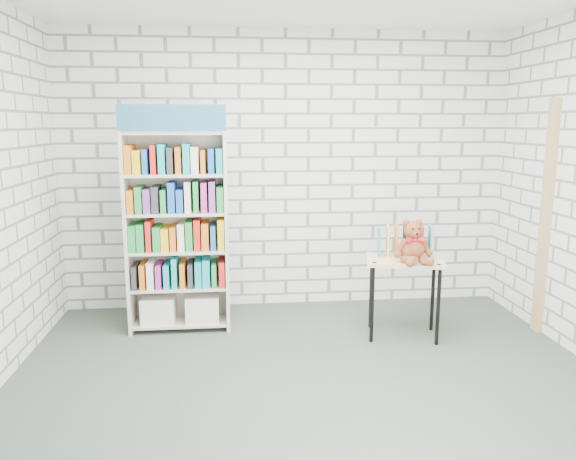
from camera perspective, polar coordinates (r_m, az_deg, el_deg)
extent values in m
plane|color=#3C473C|center=(4.20, 2.56, -15.85)|extent=(4.50, 4.50, 0.00)
cube|color=silver|center=(5.76, -0.24, 5.98)|extent=(4.50, 0.02, 2.80)
cube|color=silver|center=(1.87, 11.95, -4.47)|extent=(4.50, 0.02, 2.80)
cube|color=beige|center=(5.24, -15.90, -0.35)|extent=(0.03, 0.35, 1.82)
cube|color=beige|center=(5.16, -6.25, -0.17)|extent=(0.03, 0.35, 1.82)
cube|color=beige|center=(5.34, -10.96, 0.08)|extent=(0.91, 0.02, 1.82)
cube|color=#2A6887|center=(4.92, -11.72, 11.11)|extent=(0.91, 0.02, 0.22)
cube|color=beige|center=(5.40, -10.78, -9.12)|extent=(0.85, 0.33, 0.03)
cube|color=beige|center=(5.30, -10.92, -5.63)|extent=(0.85, 0.33, 0.03)
cube|color=beige|center=(5.21, -11.05, -2.00)|extent=(0.85, 0.33, 0.03)
cube|color=beige|center=(5.15, -11.19, 1.73)|extent=(0.85, 0.33, 0.03)
cube|color=beige|center=(5.11, -11.33, 5.54)|extent=(0.85, 0.33, 0.03)
cube|color=beige|center=(5.09, -11.48, 9.62)|extent=(0.85, 0.33, 0.03)
cube|color=silver|center=(5.38, -13.00, -7.79)|extent=(0.30, 0.29, 0.24)
cube|color=silver|center=(5.35, -8.66, -7.76)|extent=(0.30, 0.29, 0.24)
cube|color=#333338|center=(5.25, -10.98, -4.26)|extent=(0.85, 0.29, 0.24)
cube|color=red|center=(5.17, -11.11, -0.58)|extent=(0.85, 0.29, 0.24)
cube|color=yellow|center=(5.12, -11.25, 3.19)|extent=(0.85, 0.29, 0.24)
cube|color=blue|center=(5.09, -11.39, 7.03)|extent=(0.85, 0.29, 0.24)
cube|color=#DEC785|center=(5.04, 11.78, -3.06)|extent=(0.75, 0.59, 0.03)
cylinder|color=black|center=(4.95, 8.54, -7.49)|extent=(0.03, 0.03, 0.68)
cylinder|color=black|center=(5.29, 8.44, -6.28)|extent=(0.03, 0.03, 0.68)
cylinder|color=black|center=(5.00, 15.01, -7.56)|extent=(0.03, 0.03, 0.68)
cylinder|color=black|center=(5.34, 14.49, -6.36)|extent=(0.03, 0.03, 0.68)
cylinder|color=black|center=(4.86, 8.78, -3.33)|extent=(0.04, 0.04, 0.01)
cylinder|color=black|center=(4.91, 15.09, -3.43)|extent=(0.04, 0.04, 0.01)
cube|color=teal|center=(5.10, 9.24, -1.06)|extent=(0.06, 0.20, 0.27)
cube|color=yellow|center=(5.10, 10.08, -1.08)|extent=(0.06, 0.20, 0.27)
cube|color=orange|center=(5.11, 10.92, -1.09)|extent=(0.06, 0.20, 0.27)
cube|color=black|center=(5.11, 11.75, -1.11)|extent=(0.06, 0.20, 0.27)
cube|color=silver|center=(5.12, 12.58, -1.13)|extent=(0.06, 0.20, 0.27)
cube|color=red|center=(5.13, 13.41, -1.15)|extent=(0.06, 0.20, 0.27)
cube|color=#37B2CF|center=(5.14, 14.24, -1.16)|extent=(0.06, 0.20, 0.27)
ellipsoid|color=maroon|center=(4.94, 12.48, -1.89)|extent=(0.22, 0.19, 0.22)
sphere|color=maroon|center=(4.90, 12.59, -0.01)|extent=(0.16, 0.16, 0.16)
sphere|color=maroon|center=(4.88, 11.93, 0.72)|extent=(0.06, 0.06, 0.06)
sphere|color=maroon|center=(4.93, 13.16, 0.76)|extent=(0.06, 0.06, 0.06)
sphere|color=maroon|center=(4.85, 12.85, -0.39)|extent=(0.06, 0.06, 0.06)
sphere|color=black|center=(4.83, 12.58, 0.08)|extent=(0.02, 0.02, 0.02)
sphere|color=black|center=(4.85, 13.17, 0.10)|extent=(0.02, 0.02, 0.02)
sphere|color=black|center=(4.82, 12.98, -0.39)|extent=(0.02, 0.02, 0.02)
cylinder|color=maroon|center=(4.88, 11.40, -1.64)|extent=(0.11, 0.09, 0.15)
cylinder|color=maroon|center=(4.96, 13.76, -1.54)|extent=(0.11, 0.09, 0.15)
sphere|color=maroon|center=(4.86, 11.09, -2.41)|extent=(0.06, 0.06, 0.06)
sphere|color=maroon|center=(4.97, 14.13, -2.26)|extent=(0.06, 0.06, 0.06)
cylinder|color=maroon|center=(4.83, 12.24, -2.98)|extent=(0.12, 0.18, 0.09)
cylinder|color=maroon|center=(4.88, 13.61, -2.91)|extent=(0.11, 0.17, 0.09)
sphere|color=maroon|center=(4.76, 12.27, -3.26)|extent=(0.07, 0.07, 0.07)
sphere|color=maroon|center=(4.83, 14.22, -3.15)|extent=(0.07, 0.07, 0.07)
cone|color=red|center=(4.85, 12.41, -1.00)|extent=(0.07, 0.06, 0.06)
cone|color=red|center=(4.88, 13.21, -0.96)|extent=(0.07, 0.06, 0.06)
sphere|color=red|center=(4.86, 12.82, -0.99)|extent=(0.03, 0.03, 0.03)
cube|color=tan|center=(5.50, 24.70, 1.08)|extent=(0.05, 0.12, 2.10)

